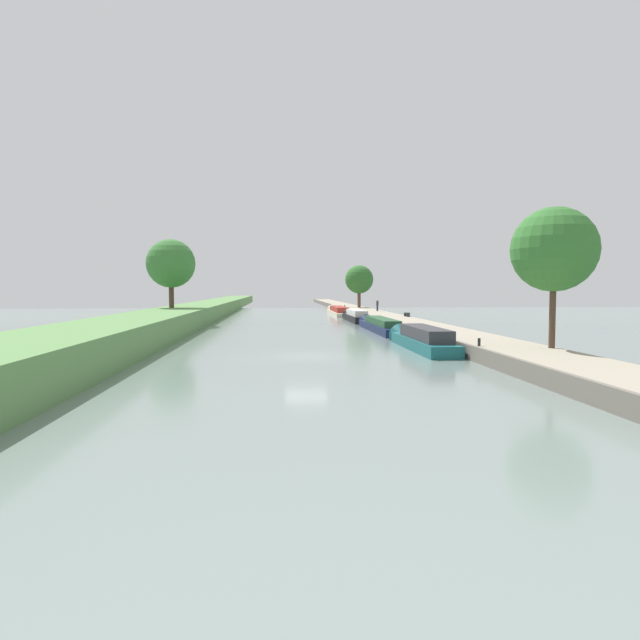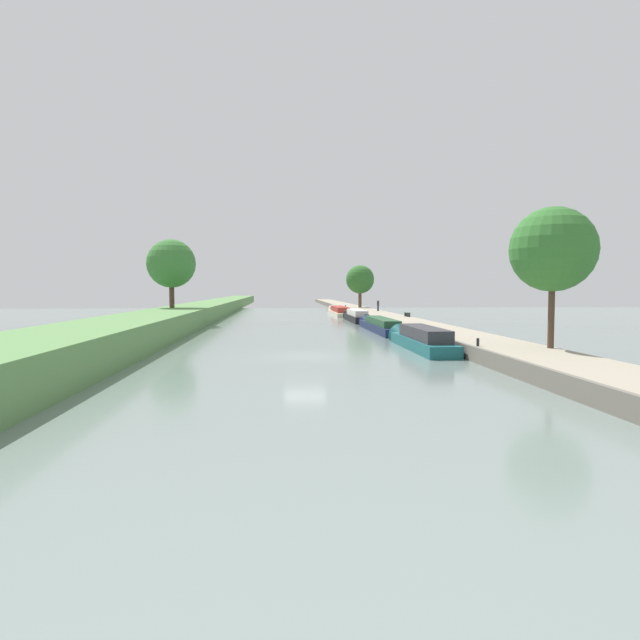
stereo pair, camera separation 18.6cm
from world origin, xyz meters
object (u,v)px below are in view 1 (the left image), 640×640
Objects in this scene: narrowboat_teal at (420,339)px; mooring_bollard_far at (345,306)px; narrowboat_navy at (379,325)px; person_walking at (377,305)px; park_bench at (407,314)px; narrowboat_black at (355,316)px; mooring_bollard_near at (479,342)px; narrowboat_cream at (338,311)px.

mooring_bollard_far is (1.71, 55.05, 0.41)m from narrowboat_teal.
narrowboat_navy is 26.30m from person_walking.
mooring_bollard_far is 0.30× the size of park_bench.
person_walking is at bearing 65.30° from narrowboat_black.
narrowboat_teal reaches higher than mooring_bollard_near.
narrowboat_cream is at bearing 128.43° from person_walking.
mooring_bollard_far is at bearing 87.62° from narrowboat_navy.
narrowboat_black is 11.27m from person_walking.
narrowboat_navy is 39.95m from mooring_bollard_far.
narrowboat_navy is 32.22m from narrowboat_cream.
narrowboat_cream is at bearing 104.51° from park_bench.
person_walking reaches higher than mooring_bollard_far.
narrowboat_cream is at bearing 90.71° from narrowboat_navy.
narrowboat_black is 27.87× the size of mooring_bollard_near.
narrowboat_navy is at bearing -92.38° from mooring_bollard_far.
narrowboat_teal is at bearing -90.02° from narrowboat_black.
narrowboat_navy is 9.26× the size of person_walking.
narrowboat_black is at bearing 90.16° from narrowboat_navy.
mooring_bollard_far is at bearing 96.93° from park_bench.
narrowboat_cream reaches higher than narrowboat_navy.
narrowboat_cream reaches higher than mooring_bollard_far.
narrowboat_navy is 0.91× the size of narrowboat_cream.
mooring_bollard_near is at bearing -85.56° from narrowboat_navy.
mooring_bollard_near is (1.66, -21.34, 0.49)m from narrowboat_navy.
narrowboat_teal is 55.08m from mooring_bollard_far.
narrowboat_black reaches higher than mooring_bollard_far.
mooring_bollard_near is at bearing -90.00° from mooring_bollard_far.
park_bench is at bearing -75.49° from narrowboat_cream.
narrowboat_black reaches higher than park_bench.
person_walking is (5.04, -6.35, 1.15)m from narrowboat_cream.
park_bench is (0.59, -15.42, -0.53)m from person_walking.
narrowboat_teal reaches higher than narrowboat_black.
narrowboat_teal is 47.36m from narrowboat_cream.
person_walking reaches higher than narrowboat_navy.
person_walking is (4.70, 41.00, 1.05)m from narrowboat_teal.
narrowboat_black is (0.01, 30.81, -0.03)m from narrowboat_teal.
narrowboat_cream is 11.22× the size of park_bench.
narrowboat_teal is 41.28m from person_walking.
narrowboat_black is 16.55m from narrowboat_cream.
person_walking reaches higher than narrowboat_cream.
narrowboat_cream is (-0.40, 32.21, -0.01)m from narrowboat_navy.
mooring_bollard_near is (1.70, -37.01, 0.43)m from narrowboat_black.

